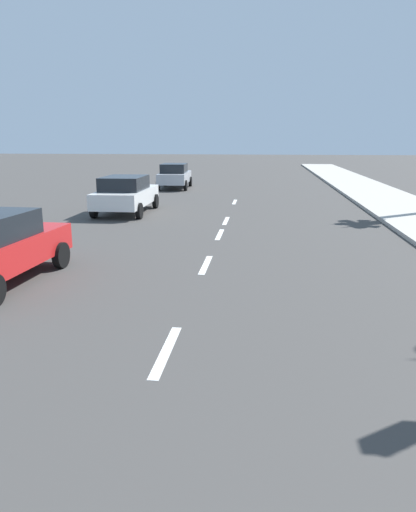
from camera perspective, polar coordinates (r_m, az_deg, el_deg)
name	(u,v)px	position (r m, az deg, el deg)	size (l,w,h in m)	color
ground_plane	(222,229)	(16.62, 1.73, 3.29)	(160.00, 160.00, 0.00)	#423F3D
lane_stripe_3	(166,351)	(7.24, -5.10, -11.37)	(0.16, 1.80, 0.01)	white
lane_stripe_4	(206,265)	(11.89, -0.27, -1.06)	(0.16, 1.80, 0.01)	white
lane_stripe_5	(220,234)	(15.66, 1.43, 2.64)	(0.16, 1.80, 0.01)	white
lane_stripe_6	(226,221)	(18.31, 2.19, 4.30)	(0.16, 1.80, 0.01)	white
lane_stripe_7	(235,202)	(23.86, 3.25, 6.57)	(0.16, 1.80, 0.01)	white
parked_car_white	(126,193)	(20.45, -9.94, 7.49)	(2.08, 4.45, 1.57)	white
parked_car_silver	(175,175)	(30.40, -4.08, 9.75)	(2.03, 4.13, 1.57)	#B7BABF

